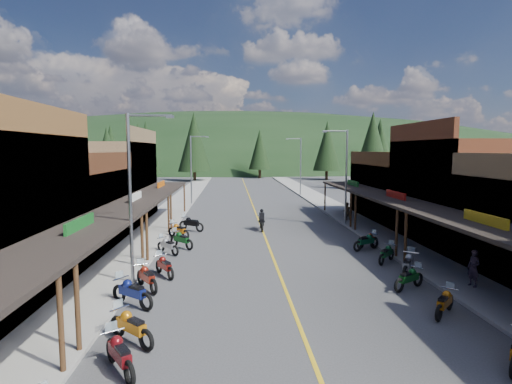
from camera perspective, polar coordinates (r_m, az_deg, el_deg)
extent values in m
plane|color=#38383A|center=(25.49, 2.07, -8.40)|extent=(220.00, 220.00, 0.00)
cube|color=gold|center=(45.08, -0.40, -2.07)|extent=(0.15, 90.00, 0.01)
cube|color=gray|center=(45.44, -11.43, -2.04)|extent=(3.40, 94.00, 0.15)
cube|color=gray|center=(46.36, 10.40, -1.86)|extent=(3.40, 94.00, 0.15)
cylinder|color=#472D19|center=(12.91, -26.11, -16.65)|extent=(0.16, 0.16, 3.00)
cube|color=brown|center=(18.51, -28.17, -1.66)|extent=(0.30, 10.20, 8.20)
cube|color=black|center=(18.12, -23.82, -5.13)|extent=(3.20, 10.20, 0.18)
cylinder|color=#472D19|center=(13.94, -24.16, -14.85)|extent=(0.16, 0.16, 3.00)
cylinder|color=#472D19|center=(22.23, -15.95, -6.80)|extent=(0.16, 0.16, 3.00)
cube|color=#14591E|center=(18.09, -23.84, -4.51)|extent=(0.12, 3.00, 0.70)
cube|color=#3F2111|center=(28.96, -27.06, -2.28)|extent=(8.00, 9.00, 5.00)
cube|color=#3F2111|center=(27.57, -19.77, -1.10)|extent=(0.30, 9.00, 6.20)
cube|color=black|center=(27.21, -16.83, -1.30)|extent=(3.20, 9.00, 0.18)
cylinder|color=#472D19|center=(23.38, -15.32, -6.16)|extent=(0.16, 0.16, 3.00)
cylinder|color=#472D19|center=(30.93, -12.38, -3.14)|extent=(0.16, 0.16, 3.00)
cube|color=silver|center=(27.19, -16.84, -0.89)|extent=(0.12, 3.00, 0.70)
cube|color=brown|center=(37.80, -21.35, 1.28)|extent=(8.00, 10.20, 7.00)
cube|color=brown|center=(36.76, -15.66, 2.29)|extent=(0.30, 10.20, 8.20)
cube|color=black|center=(36.57, -13.39, 0.60)|extent=(3.20, 10.20, 0.18)
cylinder|color=#472D19|center=(32.10, -12.05, -2.80)|extent=(0.16, 0.16, 3.00)
cylinder|color=#472D19|center=(40.94, -10.20, -0.88)|extent=(0.16, 0.16, 3.00)
cube|color=#CC590C|center=(36.55, -13.40, 0.91)|extent=(0.12, 3.00, 0.70)
cube|color=black|center=(20.32, 29.83, -4.26)|extent=(3.20, 10.20, 0.18)
cylinder|color=#472D19|center=(23.75, 20.59, -6.14)|extent=(0.16, 0.16, 3.00)
cube|color=gold|center=(20.28, 29.86, -3.71)|extent=(0.12, 3.00, 0.70)
cube|color=#562B19|center=(31.11, 28.36, 0.04)|extent=(8.00, 9.00, 7.00)
cube|color=#562B19|center=(29.21, 21.99, 1.17)|extent=(0.30, 9.00, 8.20)
cube|color=black|center=(28.72, 19.30, -1.01)|extent=(3.20, 9.00, 0.18)
cylinder|color=#472D19|center=(24.83, 19.46, -5.59)|extent=(0.16, 0.16, 3.00)
cylinder|color=#472D19|center=(32.03, 14.02, -2.87)|extent=(0.16, 0.16, 3.00)
cube|color=#B2140F|center=(28.70, 19.31, -0.62)|extent=(0.12, 3.00, 0.70)
cube|color=#4C2D16|center=(39.64, 20.98, 0.04)|extent=(8.00, 10.20, 5.00)
cube|color=#4C2D16|center=(38.15, 15.74, 0.90)|extent=(0.30, 10.20, 6.20)
cube|color=black|center=(37.70, 13.66, 0.75)|extent=(3.20, 10.20, 0.18)
cylinder|color=#472D19|center=(33.17, 13.40, -2.55)|extent=(0.16, 0.16, 3.00)
cylinder|color=#472D19|center=(41.78, 9.82, -0.74)|extent=(0.16, 0.16, 3.00)
cube|color=#14591E|center=(37.69, 13.66, 1.05)|extent=(0.12, 3.00, 0.70)
cylinder|color=gray|center=(19.29, -17.53, -1.24)|extent=(0.16, 0.16, 8.00)
cylinder|color=gray|center=(18.99, -14.92, 10.52)|extent=(2.00, 0.10, 0.10)
cube|color=gray|center=(18.84, -12.19, 10.47)|extent=(0.35, 0.18, 0.12)
cylinder|color=gray|center=(46.86, -9.26, 3.06)|extent=(0.16, 0.16, 8.00)
cylinder|color=gray|center=(46.74, -8.11, 7.86)|extent=(2.00, 0.10, 0.10)
cube|color=gray|center=(46.68, -6.99, 7.81)|extent=(0.35, 0.18, 0.12)
cylinder|color=gray|center=(34.01, 12.76, 1.91)|extent=(0.16, 0.16, 8.00)
cylinder|color=gray|center=(33.70, 11.26, 8.54)|extent=(2.00, 0.10, 0.10)
cube|color=gray|center=(33.48, 9.75, 8.50)|extent=(0.35, 0.18, 0.12)
cylinder|color=gray|center=(55.44, 6.39, 3.55)|extent=(0.16, 0.16, 8.00)
cylinder|color=gray|center=(55.25, 5.40, 7.59)|extent=(2.00, 0.10, 0.10)
cube|color=gray|center=(55.12, 4.47, 7.55)|extent=(0.35, 0.18, 0.12)
ellipsoid|color=black|center=(159.71, -2.65, 3.72)|extent=(310.00, 140.00, 60.00)
cylinder|color=black|center=(94.52, -26.96, 2.11)|extent=(0.60, 0.60, 2.00)
cone|color=black|center=(94.37, -27.12, 5.44)|extent=(5.04, 5.04, 9.00)
cylinder|color=black|center=(97.15, -16.36, 2.61)|extent=(0.60, 0.60, 2.00)
cone|color=black|center=(97.00, -16.47, 6.29)|extent=(5.88, 5.88, 10.50)
cylinder|color=black|center=(83.09, -8.75, 2.25)|extent=(0.60, 0.60, 2.00)
cone|color=black|center=(82.93, -8.83, 7.08)|extent=(6.72, 6.72, 12.00)
cylinder|color=black|center=(90.95, 0.54, 2.63)|extent=(0.60, 0.60, 2.00)
cone|color=black|center=(90.80, 0.54, 6.10)|extent=(5.04, 5.04, 9.00)
cylinder|color=black|center=(87.16, 10.05, 2.40)|extent=(0.60, 0.60, 2.00)
cone|color=black|center=(87.01, 10.12, 6.51)|extent=(5.88, 5.88, 10.50)
cylinder|color=black|center=(103.35, 17.14, 2.77)|extent=(0.60, 0.60, 2.00)
cone|color=black|center=(103.22, 17.26, 6.65)|extent=(6.72, 6.72, 12.00)
cylinder|color=black|center=(101.08, 25.13, 2.41)|extent=(0.60, 0.60, 2.00)
cone|color=black|center=(100.94, 25.27, 5.52)|extent=(5.04, 5.04, 9.00)
cylinder|color=black|center=(104.96, -19.90, 2.73)|extent=(0.60, 0.60, 2.00)
cone|color=black|center=(104.83, -20.03, 6.14)|extent=(5.88, 5.88, 10.50)
cylinder|color=black|center=(67.68, -20.32, 1.10)|extent=(0.60, 0.60, 2.00)
cone|color=black|center=(67.47, -20.48, 5.34)|extent=(4.48, 4.48, 8.00)
cylinder|color=black|center=(74.61, 17.24, 1.63)|extent=(0.60, 0.60, 2.00)
cone|color=black|center=(74.42, 17.37, 5.78)|extent=(4.93, 4.93, 8.80)
cylinder|color=black|center=(76.37, -15.29, 1.78)|extent=(0.60, 0.60, 2.00)
cone|color=black|center=(76.18, -15.41, 6.13)|extent=(5.38, 5.38, 9.60)
cylinder|color=black|center=(66.68, 16.15, 1.17)|extent=(0.60, 0.60, 2.00)
cone|color=black|center=(66.47, 16.30, 6.50)|extent=(5.82, 5.82, 10.40)
imported|color=#271D2C|center=(20.94, 28.66, -9.51)|extent=(0.56, 0.71, 1.70)
imported|color=brown|center=(36.37, 12.81, -2.68)|extent=(0.89, 0.74, 1.59)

